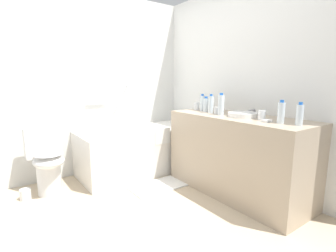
# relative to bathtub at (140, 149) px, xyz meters

# --- Properties ---
(ground_plane) EXTENTS (4.05, 4.05, 0.00)m
(ground_plane) POSITION_rel_bathtub_xyz_m (-0.67, -0.91, -0.32)
(ground_plane) COLOR #C1AD8E
(wall_back_tiled) EXTENTS (3.45, 0.10, 2.37)m
(wall_back_tiled) POSITION_rel_bathtub_xyz_m (-0.67, 0.42, 0.86)
(wall_back_tiled) COLOR silver
(wall_back_tiled) RESTS_ON ground_plane
(wall_right_mirror) EXTENTS (0.10, 2.96, 2.37)m
(wall_right_mirror) POSITION_rel_bathtub_xyz_m (0.90, -0.91, 0.86)
(wall_right_mirror) COLOR silver
(wall_right_mirror) RESTS_ON ground_plane
(bathtub) EXTENTS (1.62, 0.74, 1.25)m
(bathtub) POSITION_rel_bathtub_xyz_m (0.00, 0.00, 0.00)
(bathtub) COLOR white
(bathtub) RESTS_ON ground_plane
(toilet) EXTENTS (0.38, 0.49, 0.74)m
(toilet) POSITION_rel_bathtub_xyz_m (-1.18, -0.00, 0.05)
(toilet) COLOR white
(toilet) RESTS_ON ground_plane
(vanity_counter) EXTENTS (0.63, 1.59, 0.87)m
(vanity_counter) POSITION_rel_bathtub_xyz_m (0.53, -1.22, 0.12)
(vanity_counter) COLOR tan
(vanity_counter) RESTS_ON ground_plane
(sink_basin) EXTENTS (0.31, 0.31, 0.05)m
(sink_basin) POSITION_rel_bathtub_xyz_m (0.52, -1.29, 0.58)
(sink_basin) COLOR white
(sink_basin) RESTS_ON vanity_counter
(sink_faucet) EXTENTS (0.11, 0.15, 0.07)m
(sink_faucet) POSITION_rel_bathtub_xyz_m (0.70, -1.29, 0.58)
(sink_faucet) COLOR #9F9FA5
(sink_faucet) RESTS_ON vanity_counter
(water_bottle_0) EXTENTS (0.06, 0.06, 0.22)m
(water_bottle_0) POSITION_rel_bathtub_xyz_m (0.47, -0.87, 0.65)
(water_bottle_0) COLOR silver
(water_bottle_0) RESTS_ON vanity_counter
(water_bottle_1) EXTENTS (0.06, 0.06, 0.21)m
(water_bottle_1) POSITION_rel_bathtub_xyz_m (0.47, -1.74, 0.65)
(water_bottle_1) COLOR silver
(water_bottle_1) RESTS_ON vanity_counter
(water_bottle_2) EXTENTS (0.06, 0.06, 0.20)m
(water_bottle_2) POSITION_rel_bathtub_xyz_m (0.51, -1.89, 0.64)
(water_bottle_2) COLOR silver
(water_bottle_2) RESTS_ON vanity_counter
(water_bottle_3) EXTENTS (0.07, 0.07, 0.24)m
(water_bottle_3) POSITION_rel_bathtub_xyz_m (0.44, -1.05, 0.67)
(water_bottle_3) COLOR silver
(water_bottle_3) RESTS_ON vanity_counter
(water_bottle_4) EXTENTS (0.06, 0.06, 0.21)m
(water_bottle_4) POSITION_rel_bathtub_xyz_m (0.52, -0.67, 0.65)
(water_bottle_4) COLOR silver
(water_bottle_4) RESTS_ON vanity_counter
(water_bottle_5) EXTENTS (0.07, 0.07, 0.18)m
(water_bottle_5) POSITION_rel_bathtub_xyz_m (0.51, -0.75, 0.64)
(water_bottle_5) COLOR silver
(water_bottle_5) RESTS_ON vanity_counter
(drinking_glass_0) EXTENTS (0.07, 0.07, 0.09)m
(drinking_glass_0) POSITION_rel_bathtub_xyz_m (0.49, -1.53, 0.60)
(drinking_glass_0) COLOR white
(drinking_glass_0) RESTS_ON vanity_counter
(drinking_glass_1) EXTENTS (0.07, 0.07, 0.08)m
(drinking_glass_1) POSITION_rel_bathtub_xyz_m (0.46, -0.97, 0.59)
(drinking_glass_1) COLOR white
(drinking_glass_1) RESTS_ON vanity_counter
(drinking_glass_2) EXTENTS (0.07, 0.07, 0.10)m
(drinking_glass_2) POSITION_rel_bathtub_xyz_m (0.53, -0.56, 0.60)
(drinking_glass_2) COLOR white
(drinking_glass_2) RESTS_ON vanity_counter
(soap_dish) EXTENTS (0.09, 0.06, 0.02)m
(soap_dish) POSITION_rel_bathtub_xyz_m (0.44, -1.63, 0.56)
(soap_dish) COLOR white
(soap_dish) RESTS_ON vanity_counter
(bath_mat) EXTENTS (0.66, 0.37, 0.01)m
(bath_mat) POSITION_rel_bathtub_xyz_m (-0.10, -0.59, -0.31)
(bath_mat) COLOR white
(bath_mat) RESTS_ON ground_plane
(toilet_paper_roll) EXTENTS (0.11, 0.11, 0.11)m
(toilet_paper_roll) POSITION_rel_bathtub_xyz_m (-1.42, -0.05, -0.26)
(toilet_paper_roll) COLOR white
(toilet_paper_roll) RESTS_ON ground_plane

